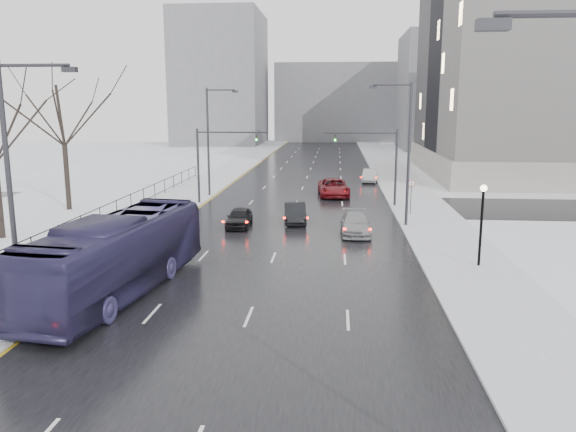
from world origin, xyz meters
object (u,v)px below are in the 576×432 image
(tree_park_e, at_px, (70,211))
(streetlight_r_mid, at_px, (406,147))
(sedan_right_cross, at_px, (334,187))
(no_uturn_sign, at_px, (411,187))
(sedan_right_near, at_px, (295,213))
(mast_signal_left, at_px, (210,157))
(sedan_right_far, at_px, (356,224))
(mast_signal_right, at_px, (383,158))
(tree_park_d, at_px, (3,239))
(streetlight_l_far, at_px, (210,136))
(streetlight_l_near, at_px, (15,184))
(lamppost_r_mid, at_px, (482,213))
(bus, at_px, (118,255))
(sedan_center_near, at_px, (239,217))
(sedan_right_distant, at_px, (370,176))

(tree_park_e, xyz_separation_m, streetlight_r_mid, (26.37, -4.00, 5.62))
(streetlight_r_mid, relative_size, sedan_right_cross, 1.71)
(no_uturn_sign, distance_m, sedan_right_near, 9.45)
(mast_signal_left, xyz_separation_m, sedan_right_far, (12.10, -10.62, -3.37))
(mast_signal_right, height_order, sedan_right_far, mast_signal_right)
(tree_park_d, xyz_separation_m, streetlight_l_far, (9.63, 18.00, 5.62))
(mast_signal_left, bearing_deg, streetlight_l_near, -91.72)
(streetlight_r_mid, relative_size, lamppost_r_mid, 2.34)
(mast_signal_left, xyz_separation_m, no_uturn_sign, (16.53, -4.00, -1.81))
(mast_signal_left, bearing_deg, mast_signal_right, 0.00)
(tree_park_d, bearing_deg, sedan_right_cross, 42.28)
(streetlight_l_far, xyz_separation_m, lamppost_r_mid, (19.17, -22.00, -2.67))
(sedan_right_far, bearing_deg, tree_park_e, 162.52)
(streetlight_l_far, xyz_separation_m, bus, (1.88, -27.66, -3.78))
(bus, xyz_separation_m, sedan_center_near, (2.99, 14.52, -1.12))
(streetlight_r_mid, height_order, sedan_center_near, streetlight_r_mid)
(tree_park_d, bearing_deg, no_uturn_sign, 20.32)
(tree_park_e, height_order, lamppost_r_mid, tree_park_e)
(sedan_right_near, xyz_separation_m, sedan_right_distant, (6.70, 22.72, -0.00))
(streetlight_l_far, height_order, sedan_right_distant, streetlight_l_far)
(streetlight_l_far, xyz_separation_m, mast_signal_left, (0.84, -4.00, -1.51))
(streetlight_r_mid, height_order, streetlight_l_near, same)
(streetlight_r_mid, distance_m, sedan_right_near, 9.10)
(sedan_right_far, bearing_deg, bus, -131.72)
(sedan_center_near, distance_m, sedan_right_cross, 15.67)
(mast_signal_right, xyz_separation_m, no_uturn_sign, (1.87, -4.00, -1.81))
(streetlight_r_mid, distance_m, bus, 21.64)
(sedan_center_near, bearing_deg, tree_park_e, 159.94)
(mast_signal_right, xyz_separation_m, sedan_right_distant, (-0.13, 15.38, -3.35))
(tree_park_e, distance_m, streetlight_l_far, 14.01)
(streetlight_l_near, bearing_deg, sedan_right_near, 67.24)
(tree_park_d, bearing_deg, mast_signal_left, 53.20)
(streetlight_l_near, distance_m, no_uturn_sign, 29.81)
(tree_park_d, distance_m, sedan_right_distant, 38.58)
(tree_park_d, distance_m, streetlight_l_near, 17.90)
(sedan_center_near, bearing_deg, streetlight_l_near, -105.52)
(mast_signal_right, relative_size, no_uturn_sign, 2.41)
(lamppost_r_mid, distance_m, mast_signal_right, 18.41)
(streetlight_r_mid, height_order, sedan_right_far, streetlight_r_mid)
(lamppost_r_mid, relative_size, mast_signal_right, 0.66)
(streetlight_r_mid, xyz_separation_m, mast_signal_left, (-15.49, 8.00, -1.51))
(tree_park_e, height_order, sedan_right_far, tree_park_e)
(mast_signal_left, relative_size, sedan_right_cross, 1.11)
(no_uturn_sign, height_order, sedan_right_cross, no_uturn_sign)
(streetlight_l_near, bearing_deg, sedan_right_far, 53.32)
(no_uturn_sign, xyz_separation_m, sedan_right_distant, (-2.00, 19.37, -1.55))
(streetlight_l_far, xyz_separation_m, no_uturn_sign, (17.37, -8.00, -3.32))
(tree_park_d, xyz_separation_m, mast_signal_left, (10.47, 14.00, 4.11))
(lamppost_r_mid, bearing_deg, sedan_right_far, 130.12)
(sedan_right_far, bearing_deg, lamppost_r_mid, -51.29)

